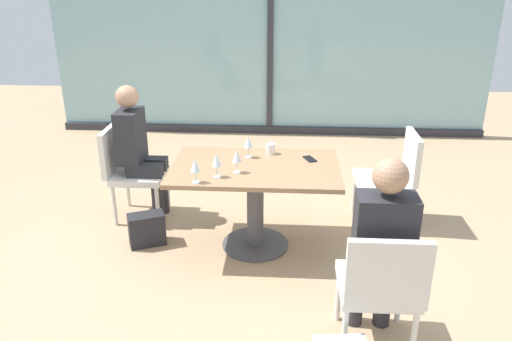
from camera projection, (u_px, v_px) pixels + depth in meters
The scene contains 15 objects.
ground_plane at pixel (255, 245), 4.29m from camera, with size 12.00×12.00×0.00m, color tan.
window_wall_backdrop at pixel (270, 47), 6.79m from camera, with size 5.98×0.10×2.70m.
dining_table_main at pixel (255, 187), 4.08m from camera, with size 1.35×0.86×0.73m.
chair_far_left at pixel (129, 167), 4.62m from camera, with size 0.50×0.46×0.87m.
chair_front_right at pixel (381, 284), 2.91m from camera, with size 0.46×0.50×0.87m.
chair_far_right at pixel (393, 173), 4.48m from camera, with size 0.50×0.46×0.87m.
person_far_left at pixel (138, 147), 4.54m from camera, with size 0.39×0.34×1.26m.
person_front_right at pixel (381, 244), 2.94m from camera, with size 0.34×0.39×1.26m.
wine_glass_0 at pixel (237, 157), 3.84m from camera, with size 0.07×0.07×0.18m.
wine_glass_1 at pixel (195, 166), 3.66m from camera, with size 0.07×0.07×0.18m.
wine_glass_2 at pixel (217, 161), 3.75m from camera, with size 0.07×0.07×0.18m.
wine_glass_3 at pixel (248, 143), 4.15m from camera, with size 0.07×0.07×0.18m.
coffee_cup at pixel (270, 149), 4.26m from camera, with size 0.08×0.08×0.09m, color white.
cell_phone_on_table at pixel (310, 159), 4.15m from camera, with size 0.07×0.14×0.01m, color black.
handbag_0 at pixel (147, 229), 4.26m from camera, with size 0.30×0.16×0.28m, color #232328.
Camera 1 is at (0.24, -3.73, 2.20)m, focal length 35.18 mm.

